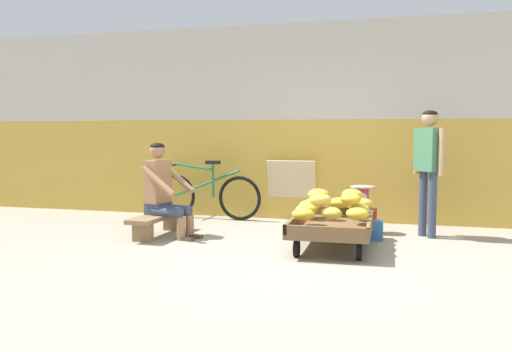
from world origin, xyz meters
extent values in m
plane|color=gray|center=(0.00, 0.00, 0.00)|extent=(80.00, 80.00, 0.00)
cube|color=gold|center=(0.00, 2.90, 0.72)|extent=(16.00, 0.30, 1.45)
cube|color=#B7B2A8|center=(0.00, 2.90, 2.13)|extent=(16.00, 0.30, 1.36)
cube|color=brown|center=(0.17, 0.96, 0.23)|extent=(0.88, 1.46, 0.05)
cube|color=brown|center=(-0.23, 0.95, 0.31)|extent=(0.08, 1.44, 0.10)
cube|color=brown|center=(0.57, 0.97, 0.31)|extent=(0.08, 1.44, 0.10)
cube|color=brown|center=(0.15, 1.66, 0.31)|extent=(0.84, 0.06, 0.10)
cube|color=brown|center=(0.19, 0.26, 0.31)|extent=(0.84, 0.06, 0.10)
cylinder|color=black|center=(-0.16, 1.46, 0.09)|extent=(0.05, 0.18, 0.18)
cylinder|color=black|center=(0.47, 1.47, 0.09)|extent=(0.05, 0.18, 0.18)
cylinder|color=black|center=(-0.13, 0.45, 0.09)|extent=(0.05, 0.18, 0.18)
cylinder|color=black|center=(0.50, 0.46, 0.09)|extent=(0.05, 0.18, 0.18)
ellipsoid|color=gold|center=(0.17, 1.54, 0.42)|extent=(0.26, 0.21, 0.13)
ellipsoid|color=yellow|center=(-0.11, 1.38, 0.42)|extent=(0.30, 0.28, 0.13)
ellipsoid|color=gold|center=(0.45, 1.54, 0.42)|extent=(0.26, 0.21, 0.13)
ellipsoid|color=yellow|center=(-0.11, 0.85, 0.42)|extent=(0.28, 0.24, 0.13)
ellipsoid|color=gold|center=(-0.08, 0.54, 0.42)|extent=(0.25, 0.19, 0.13)
ellipsoid|color=gold|center=(-0.13, 1.21, 0.42)|extent=(0.28, 0.23, 0.13)
ellipsoid|color=gold|center=(0.45, 0.73, 0.42)|extent=(0.27, 0.22, 0.13)
ellipsoid|color=gold|center=(0.19, 0.71, 0.42)|extent=(0.30, 0.28, 0.13)
ellipsoid|color=gold|center=(0.45, 1.07, 0.42)|extent=(0.30, 0.27, 0.13)
ellipsoid|color=yellow|center=(0.06, 0.76, 0.55)|extent=(0.29, 0.26, 0.13)
ellipsoid|color=gold|center=(0.36, 0.99, 0.55)|extent=(0.30, 0.27, 0.13)
ellipsoid|color=yellow|center=(-0.03, 1.23, 0.56)|extent=(0.26, 0.20, 0.13)
ellipsoid|color=gold|center=(0.35, 1.29, 0.56)|extent=(0.27, 0.22, 0.13)
cube|color=olive|center=(-1.98, 1.10, 0.24)|extent=(0.35, 1.11, 0.05)
cube|color=olive|center=(-1.96, 1.49, 0.11)|extent=(0.24, 0.09, 0.22)
cube|color=olive|center=(-2.00, 0.72, 0.11)|extent=(0.24, 0.09, 0.22)
cylinder|color=#9E704C|center=(-1.57, 1.10, 0.14)|extent=(0.10, 0.10, 0.27)
cube|color=#4C3D2D|center=(-1.51, 1.09, 0.02)|extent=(0.23, 0.14, 0.04)
cylinder|color=#38425B|center=(-1.77, 1.15, 0.32)|extent=(0.42, 0.21, 0.13)
cylinder|color=#9E704C|center=(-1.61, 0.93, 0.14)|extent=(0.10, 0.10, 0.27)
cube|color=#4C3D2D|center=(-1.55, 0.91, 0.02)|extent=(0.23, 0.14, 0.04)
cylinder|color=#38425B|center=(-1.80, 0.97, 0.32)|extent=(0.42, 0.21, 0.13)
cube|color=#38425B|center=(-1.98, 1.10, 0.34)|extent=(0.28, 0.32, 0.14)
cube|color=#9E704C|center=(-1.98, 1.10, 0.67)|extent=(0.25, 0.35, 0.52)
cylinder|color=#9E704C|center=(-1.78, 1.26, 0.70)|extent=(0.47, 0.18, 0.36)
cylinder|color=#9E704C|center=(-1.87, 0.87, 0.70)|extent=(0.47, 0.18, 0.36)
sphere|color=#9E704C|center=(-1.98, 1.10, 1.05)|extent=(0.19, 0.19, 0.19)
ellipsoid|color=black|center=(-1.98, 1.10, 1.10)|extent=(0.17, 0.17, 0.09)
cube|color=red|center=(0.41, 1.96, 0.15)|extent=(0.36, 0.28, 0.30)
cylinder|color=#28282D|center=(0.41, 1.96, 0.32)|extent=(0.20, 0.20, 0.03)
cube|color=#C6384C|center=(0.41, 1.96, 0.45)|extent=(0.16, 0.10, 0.24)
cylinder|color=white|center=(0.41, 1.91, 0.45)|extent=(0.13, 0.01, 0.13)
cylinder|color=#B2B5BA|center=(0.41, 1.96, 0.58)|extent=(0.30, 0.30, 0.01)
torus|color=black|center=(-2.37, 2.50, 0.32)|extent=(0.64, 0.08, 0.64)
torus|color=black|center=(-1.35, 2.46, 0.32)|extent=(0.64, 0.08, 0.64)
cylinder|color=#236B3D|center=(-1.86, 2.48, 0.52)|extent=(1.03, 0.08, 0.43)
cylinder|color=#236B3D|center=(-1.76, 2.47, 0.56)|extent=(0.04, 0.04, 0.48)
cylinder|color=#236B3D|center=(-2.07, 2.48, 0.76)|extent=(0.62, 0.06, 0.12)
cube|color=black|center=(-1.76, 2.47, 0.83)|extent=(0.20, 0.11, 0.05)
cylinder|color=black|center=(-2.37, 2.50, 0.78)|extent=(0.05, 0.48, 0.03)
cube|color=#C6B289|center=(-0.64, 2.73, 0.43)|extent=(0.70, 0.28, 0.87)
cylinder|color=#38425B|center=(1.25, 1.83, 0.40)|extent=(0.10, 0.10, 0.80)
cylinder|color=#38425B|center=(1.15, 1.95, 0.40)|extent=(0.10, 0.10, 0.80)
cube|color=#427A56|center=(1.20, 1.89, 1.06)|extent=(0.36, 0.37, 0.52)
cylinder|color=tan|center=(1.33, 1.73, 1.04)|extent=(0.07, 0.07, 0.56)
cylinder|color=tan|center=(1.06, 2.05, 1.04)|extent=(0.07, 0.07, 0.56)
sphere|color=tan|center=(1.20, 1.89, 1.44)|extent=(0.19, 0.19, 0.19)
ellipsoid|color=black|center=(1.20, 1.89, 1.49)|extent=(0.17, 0.17, 0.09)
cube|color=#3370B7|center=(0.60, 1.50, 0.12)|extent=(0.18, 0.12, 0.24)
camera|label=1|loc=(0.89, -4.90, 1.28)|focal=37.85mm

